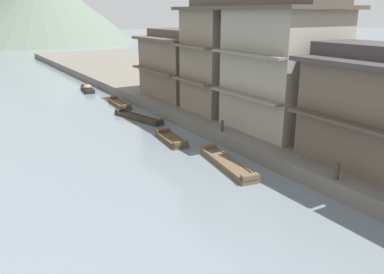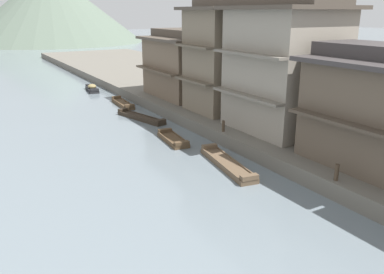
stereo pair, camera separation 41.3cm
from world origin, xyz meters
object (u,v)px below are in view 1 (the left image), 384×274
Objects in this scene: house_waterfront_tall at (283,65)px; mooring_post_dock_mid at (337,171)px; boat_moored_third at (119,104)px; house_waterfront_far at (184,64)px; mooring_post_dock_far at (222,126)px; house_waterfront_narrow at (226,56)px; boat_moored_nearest at (88,89)px; house_waterfront_second at (383,107)px; boat_midriver_drifting at (138,118)px; boat_moored_second at (172,139)px; boat_moored_far at (227,164)px.

mooring_post_dock_mid is (-3.82, -8.02, -3.88)m from house_waterfront_tall.
house_waterfront_far is (5.68, -2.53, 3.70)m from boat_moored_third.
mooring_post_dock_far is (1.68, -14.37, 1.08)m from boat_moored_third.
house_waterfront_tall and house_waterfront_narrow have the same top height.
mooring_post_dock_mid is at bearing -105.37° from house_waterfront_narrow.
house_waterfront_narrow is at bearing -71.22° from boat_moored_nearest.
house_waterfront_second is 20.68m from house_waterfront_far.
mooring_post_dock_mid is 1.11× the size of mooring_post_dock_far.
house_waterfront_tall is at bearing 64.55° from mooring_post_dock_mid.
boat_moored_third reaches higher than boat_midriver_drifting.
boat_moored_nearest is at bearing 92.50° from boat_moored_third.
boat_moored_nearest is 0.44× the size of house_waterfront_far.
boat_moored_nearest is at bearing 93.63° from mooring_post_dock_mid.
house_waterfront_narrow reaches higher than boat_moored_third.
boat_midriver_drifting is 12.81m from house_waterfront_tall.
boat_moored_nearest is 13.17m from house_waterfront_far.
mooring_post_dock_far is at bearing -83.33° from boat_moored_third.
boat_moored_nearest reaches higher than boat_moored_second.
boat_moored_far is 7.61× the size of mooring_post_dock_far.
mooring_post_dock_mid reaches higher than boat_moored_far.
mooring_post_dock_far is at bearing -38.54° from boat_moored_second.
boat_moored_third is (0.38, -8.61, -0.13)m from boat_moored_nearest.
boat_moored_third is at bearing -87.50° from boat_moored_nearest.
boat_moored_second is 5.74m from boat_moored_far.
boat_midriver_drifting is 0.74× the size of house_waterfront_second.
mooring_post_dock_far reaches higher than boat_moored_nearest.
boat_moored_second is 0.42× the size of house_waterfront_narrow.
boat_midriver_drifting is at bearing 86.08° from boat_moored_second.
house_waterfront_tall is at bearing -91.62° from house_waterfront_narrow.
mooring_post_dock_far is (-3.79, 8.84, -2.62)m from house_waterfront_second.
house_waterfront_second is at bearing -90.87° from house_waterfront_narrow.
boat_moored_second is at bearing -124.65° from house_waterfront_far.
mooring_post_dock_far is at bearing -127.79° from house_waterfront_narrow.
boat_moored_far is (-0.49, -17.94, -0.00)m from boat_moored_third.
house_waterfront_far reaches higher than boat_moored_far.
boat_moored_second is 3.62m from mooring_post_dock_far.
house_waterfront_narrow is (6.70, 3.01, 5.03)m from boat_moored_second.
boat_moored_far is at bearing -121.32° from mooring_post_dock_far.
house_waterfront_second is 10.02× the size of mooring_post_dock_far.
boat_moored_nearest is 0.64× the size of boat_moored_far.
mooring_post_dock_mid is (2.17, -5.83, 1.13)m from boat_moored_far.
boat_moored_third is 0.52× the size of house_waterfront_tall.
mooring_post_dock_far is at bearing -84.89° from boat_moored_nearest.
house_waterfront_far is at bearing 26.53° from boat_midriver_drifting.
boat_moored_third is 0.55× the size of house_waterfront_far.
house_waterfront_far is 21.76m from mooring_post_dock_mid.
boat_moored_far is at bearing -111.82° from house_waterfront_far.
boat_midriver_drifting is (-0.19, -14.26, -0.14)m from boat_moored_nearest.
house_waterfront_second is (5.47, -23.21, 3.71)m from boat_moored_third.
house_waterfront_tall is at bearing 89.79° from house_waterfront_second.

